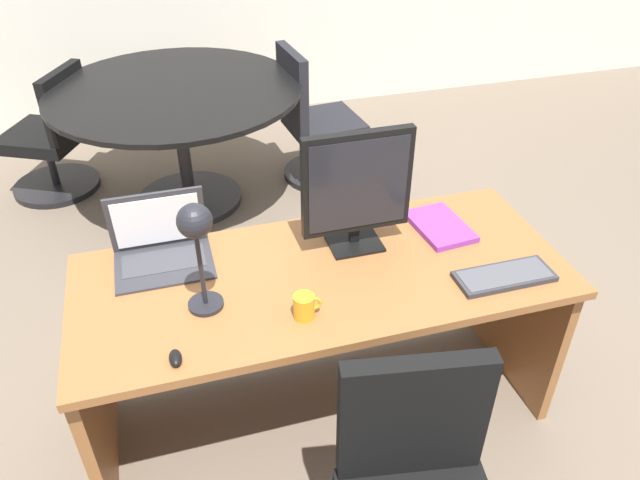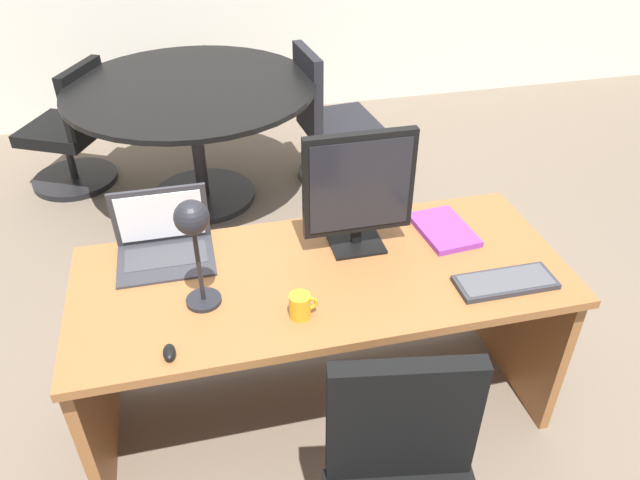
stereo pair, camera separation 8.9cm
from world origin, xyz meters
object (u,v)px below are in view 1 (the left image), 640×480
at_px(desk, 319,308).
at_px(keyboard, 504,276).
at_px(meeting_table, 179,117).
at_px(book, 440,226).
at_px(laptop, 160,239).
at_px(desk_lamp, 196,235).
at_px(mouse, 175,358).
at_px(meeting_chair_far, 54,144).
at_px(meeting_chair_near, 315,129).
at_px(coffee_mug, 305,306).
at_px(monitor, 357,187).

xyz_separation_m(desk, keyboard, (0.61, -0.26, 0.23)).
height_order(desk, meeting_table, meeting_table).
bearing_deg(book, laptop, 173.48).
bearing_deg(desk_lamp, desk, 17.77).
xyz_separation_m(mouse, meeting_table, (0.19, 2.16, -0.16)).
xyz_separation_m(desk, meeting_chair_far, (-1.16, 2.21, -0.19)).
distance_m(desk, meeting_table, 1.85).
bearing_deg(meeting_chair_near, keyboard, -87.62).
bearing_deg(laptop, book, -6.52).
xyz_separation_m(laptop, meeting_chair_far, (-0.61, 2.00, -0.48)).
relative_size(book, meeting_chair_far, 0.36).
bearing_deg(book, desk, -170.38).
relative_size(keyboard, meeting_table, 0.24).
height_order(meeting_table, meeting_chair_near, meeting_chair_near).
bearing_deg(meeting_chair_far, book, -51.54).
relative_size(desk_lamp, meeting_table, 0.28).
height_order(keyboard, meeting_chair_near, meeting_chair_near).
bearing_deg(coffee_mug, meeting_chair_far, 112.71).
distance_m(monitor, coffee_mug, 0.49).
relative_size(meeting_chair_near, meeting_chair_far, 1.09).
bearing_deg(desk, meeting_chair_far, 117.61).
relative_size(book, coffee_mug, 3.09).
bearing_deg(monitor, keyboard, -37.81).
xyz_separation_m(desk, meeting_chair_near, (0.52, 1.90, -0.17)).
xyz_separation_m(monitor, meeting_table, (-0.53, 1.73, -0.40)).
height_order(desk, laptop, laptop).
distance_m(monitor, meeting_chair_far, 2.59).
xyz_separation_m(meeting_chair_near, meeting_chair_far, (-1.68, 0.31, -0.03)).
bearing_deg(keyboard, desk, 156.60).
bearing_deg(mouse, desk_lamp, 59.34).
xyz_separation_m(book, meeting_chair_near, (-0.01, 1.81, -0.39)).
xyz_separation_m(desk, laptop, (-0.55, 0.21, 0.29)).
relative_size(monitor, laptop, 1.34).
xyz_separation_m(monitor, book, (0.36, 0.01, -0.24)).
xyz_separation_m(coffee_mug, meeting_chair_near, (0.65, 2.16, -0.42)).
xyz_separation_m(book, coffee_mug, (-0.65, -0.35, 0.03)).
bearing_deg(meeting_table, meeting_chair_near, 5.67).
distance_m(keyboard, meeting_table, 2.30).
bearing_deg(coffee_mug, keyboard, -0.55).
xyz_separation_m(meeting_table, meeting_chair_near, (0.88, 0.09, -0.24)).
relative_size(desk, book, 6.01).
bearing_deg(meeting_table, desk, -78.80).
bearing_deg(meeting_chair_far, keyboard, -54.46).
bearing_deg(laptop, desk, -21.22).
bearing_deg(book, meeting_table, 117.27).
bearing_deg(meeting_table, book, -62.73).
relative_size(book, meeting_chair_near, 0.33).
bearing_deg(book, meeting_chair_near, 90.20).
distance_m(desk, keyboard, 0.70).
xyz_separation_m(mouse, meeting_chair_far, (-0.61, 2.56, -0.42)).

